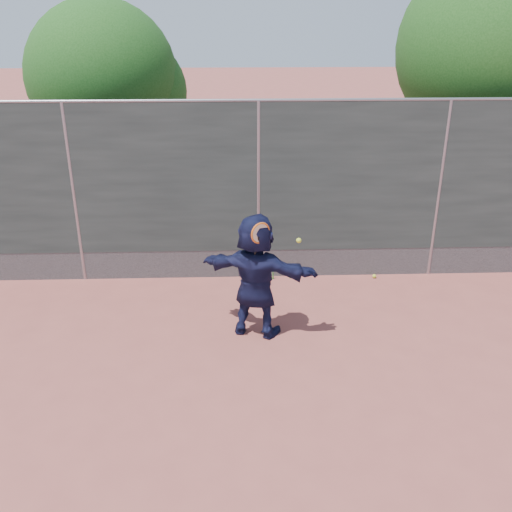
{
  "coord_description": "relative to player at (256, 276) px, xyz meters",
  "views": [
    {
      "loc": [
        -0.36,
        -5.46,
        4.34
      ],
      "look_at": [
        -0.11,
        1.64,
        1.2
      ],
      "focal_mm": 40.0,
      "sensor_mm": 36.0,
      "label": 1
    }
  ],
  "objects": [
    {
      "name": "ground",
      "position": [
        0.11,
        -1.64,
        -0.9
      ],
      "size": [
        80.0,
        80.0,
        0.0
      ],
      "primitive_type": "plane",
      "color": "#9E4C42",
      "rests_on": "ground"
    },
    {
      "name": "swing_action",
      "position": [
        0.1,
        -0.21,
        0.69
      ],
      "size": [
        0.66,
        0.2,
        0.51
      ],
      "color": "orange",
      "rests_on": "ground"
    },
    {
      "name": "tree_right",
      "position": [
        4.79,
        4.11,
        2.59
      ],
      "size": [
        3.78,
        3.6,
        5.39
      ],
      "color": "#382314",
      "rests_on": "ground"
    },
    {
      "name": "player",
      "position": [
        0.0,
        0.0,
        0.0
      ],
      "size": [
        1.75,
        1.05,
        1.8
      ],
      "primitive_type": "imported",
      "rotation": [
        0.0,
        0.0,
        2.81
      ],
      "color": "#15193C",
      "rests_on": "ground"
    },
    {
      "name": "ball_ground",
      "position": [
        2.11,
        1.71,
        -0.87
      ],
      "size": [
        0.07,
        0.07,
        0.07
      ],
      "primitive_type": "sphere",
      "color": "#C8DA30",
      "rests_on": "ground"
    },
    {
      "name": "weed_clump",
      "position": [
        0.4,
        1.74,
        -0.77
      ],
      "size": [
        0.68,
        0.07,
        0.3
      ],
      "color": "#387226",
      "rests_on": "ground"
    },
    {
      "name": "fence",
      "position": [
        0.11,
        1.86,
        0.68
      ],
      "size": [
        20.0,
        0.06,
        3.03
      ],
      "color": "#38423D",
      "rests_on": "ground"
    },
    {
      "name": "tree_left",
      "position": [
        -2.74,
        4.91,
        2.04
      ],
      "size": [
        3.15,
        3.0,
        4.53
      ],
      "color": "#382314",
      "rests_on": "ground"
    }
  ]
}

